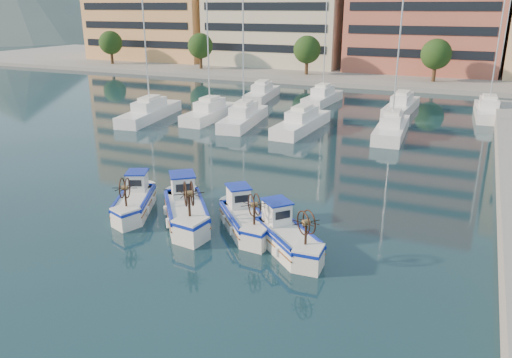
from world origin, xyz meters
The scene contains 8 objects.
ground centered at (0.00, 0.00, 0.00)m, with size 300.00×300.00×0.00m, color #183940.
waterfront centered at (9.23, 65.04, 11.10)m, with size 180.00×40.00×25.60m.
hill_west centered at (-140.00, 110.00, 0.00)m, with size 180.00×180.00×60.00m, color slate.
yacht_marina centered at (-3.51, 27.99, 0.53)m, with size 39.24×23.68×11.50m.
fishing_boat_a centered at (-5.87, 1.26, 0.67)m, with size 2.96×4.04×2.43m.
fishing_boat_b centered at (-2.71, 1.17, 0.78)m, with size 4.09×4.53×2.82m.
fishing_boat_c centered at (0.30, 1.54, 0.68)m, with size 3.68×3.86×2.45m.
fishing_boat_d centered at (2.87, 0.47, 0.69)m, with size 3.93×3.77×2.50m.
Camera 1 is at (9.78, -18.29, 10.22)m, focal length 35.00 mm.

